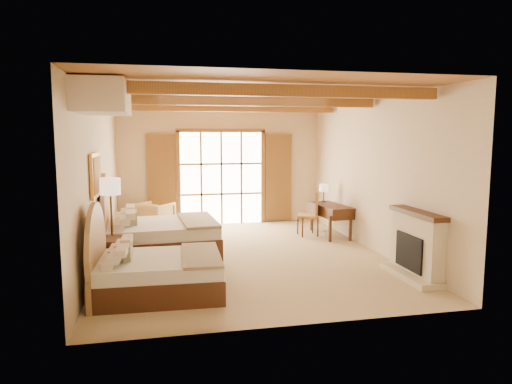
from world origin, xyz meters
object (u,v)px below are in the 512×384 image
object	(u,v)px
bed_near	(149,270)
nightstand	(113,257)
bed_far	(152,234)
desk	(330,219)
armchair	(154,217)

from	to	relation	value
bed_near	nightstand	world-z (taller)	bed_near
bed_far	desk	distance (m)	4.33
bed_far	armchair	distance (m)	2.40
bed_far	armchair	xyz separation A→B (m)	(0.01, 2.40, -0.07)
desk	nightstand	bearing A→B (deg)	-161.02
bed_near	desk	bearing A→B (deg)	40.54
armchair	bed_near	bearing A→B (deg)	124.07
bed_near	armchair	xyz separation A→B (m)	(0.03, 4.73, -0.01)
nightstand	armchair	bearing A→B (deg)	91.68
bed_near	armchair	world-z (taller)	bed_near
bed_near	nightstand	xyz separation A→B (m)	(-0.63, 1.11, -0.05)
armchair	desk	world-z (taller)	desk
nightstand	desk	size ratio (longest dim) A/B	0.45
nightstand	armchair	xyz separation A→B (m)	(0.66, 3.62, 0.05)
bed_far	desk	size ratio (longest dim) A/B	1.61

